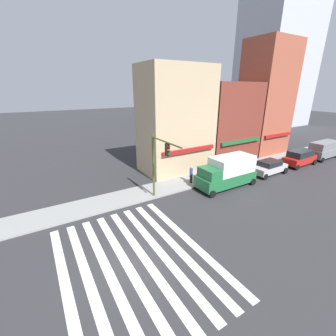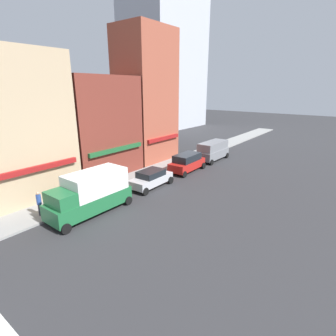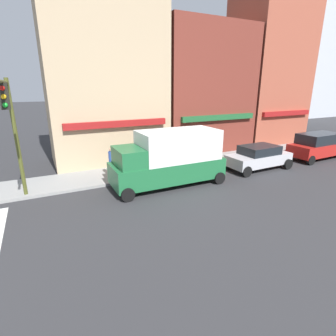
% 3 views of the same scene
% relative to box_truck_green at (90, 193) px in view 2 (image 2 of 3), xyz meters
% --- Properties ---
extents(storefront_row, '(22.47, 5.30, 15.38)m').
position_rel_box_truck_green_xyz_m(storefront_row, '(6.43, 6.80, 4.68)').
color(storefront_row, tan).
rests_on(storefront_row, ground_plane).
extents(box_truck_green, '(6.21, 2.42, 3.04)m').
position_rel_box_truck_green_xyz_m(box_truck_green, '(0.00, 0.00, 0.00)').
color(box_truck_green, '#1E6638').
rests_on(box_truck_green, ground_plane).
extents(sedan_silver, '(4.44, 2.02, 1.59)m').
position_rel_box_truck_green_xyz_m(sedan_silver, '(6.60, 0.00, -0.75)').
color(sedan_silver, '#B7B7BC').
rests_on(sedan_silver, ground_plane).
extents(suv_red, '(4.75, 2.12, 1.94)m').
position_rel_box_truck_green_xyz_m(suv_red, '(12.56, 0.00, -0.56)').
color(suv_red, '#B21E19').
rests_on(suv_red, ground_plane).
extents(van_grey, '(5.01, 2.22, 2.34)m').
position_rel_box_truck_green_xyz_m(van_grey, '(18.40, -0.00, -0.30)').
color(van_grey, slate).
rests_on(van_grey, ground_plane).
extents(pedestrian_blue_shirt, '(0.32, 0.32, 1.77)m').
position_rel_box_truck_green_xyz_m(pedestrian_blue_shirt, '(-2.61, 2.32, -0.51)').
color(pedestrian_blue_shirt, '#23232D').
rests_on(pedestrian_blue_shirt, sidewalk_left).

